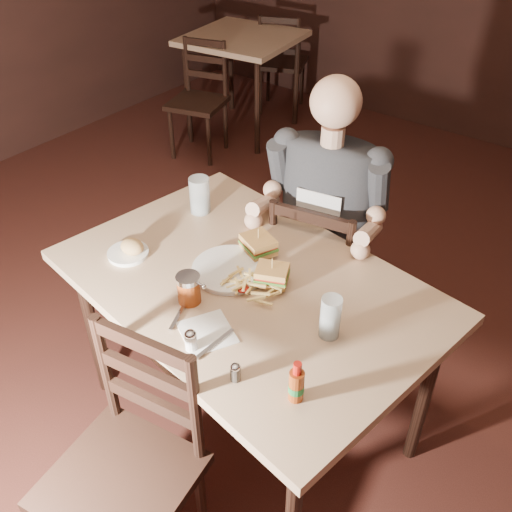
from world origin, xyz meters
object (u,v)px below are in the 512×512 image
Objects in this scene: main_table at (248,296)px; chair_far at (321,273)px; chair_near at (120,481)px; glass_left at (200,195)px; bg_table at (242,47)px; dinner_plate at (230,270)px; side_plate at (128,254)px; hot_sauce at (297,381)px; glass_right at (330,317)px; syrup_dispenser at (189,289)px; diner at (325,189)px; bg_chair_near at (197,102)px; bg_chair_far at (282,62)px.

chair_far is (-0.02, 0.56, -0.26)m from main_table.
glass_left is at bearing 108.27° from chair_near.
bg_table is 2.90m from dinner_plate.
chair_far is at bearing 58.75° from side_plate.
bg_table is at bearing 128.55° from main_table.
main_table is 0.52m from glass_left.
glass_right is at bearing 101.82° from hot_sauce.
glass_left reaches higher than chair_far.
main_table and bg_table have the same top height.
bg_table is 8.35× the size of syrup_dispenser.
diner is at bearing 90.78° from main_table.
hot_sauce is at bearing 105.68° from chair_far.
syrup_dispenser is (-0.46, -0.15, -0.02)m from glass_right.
chair_near is 1.09× the size of bg_chair_near.
diner is at bearing 92.66° from syrup_dispenser.
glass_right is at bearing -20.40° from glass_left.
hot_sauce is (0.42, -0.33, 0.14)m from main_table.
side_plate is at bearing -134.08° from diner.
chair_far is 1.07m from hot_sauce.
diner is (1.83, -1.79, 0.22)m from bg_table.
chair_near is 0.78m from dinner_plate.
syrup_dispenser reaches higher than bg_chair_near.
main_table is at bearing 84.59° from chair_near.
side_plate is (1.39, -2.45, 0.10)m from bg_table.
bg_chair_near is 5.37× the size of glass_left.
glass_left reaches higher than side_plate.
diner reaches higher than bg_table.
chair_far is 1.06× the size of bg_chair_near.
hot_sauce is at bearing -37.57° from main_table.
glass_left reaches higher than hot_sauce.
main_table is 1.67× the size of chair_far.
diner is (0.01, -0.05, 0.46)m from chair_far.
glass_right reaches higher than dinner_plate.
glass_right is at bearing -46.97° from bg_table.
glass_left is at bearing 145.85° from dinner_plate.
main_table is 10.39× the size of hot_sauce.
chair_far is 0.46m from diner.
dinner_plate is (-0.12, 0.69, 0.33)m from chair_near.
chair_near reaches higher than main_table.
bg_chair_far is at bearing 122.75° from main_table.
bg_table is at bearing 119.52° from side_plate.
bg_table is 3.54m from chair_near.
main_table is 1.64× the size of bg_table.
bg_chair_far is (0.00, 0.55, -0.26)m from bg_table.
glass_left is 1.04× the size of glass_right.
glass_right reaches higher than side_plate.
bg_chair_far is at bearing 90.00° from bg_table.
glass_right is 1.05× the size of hot_sauce.
dinner_plate is (1.76, -2.85, 0.36)m from bg_chair_far.
dinner_plate is 2.51× the size of syrup_dispenser.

